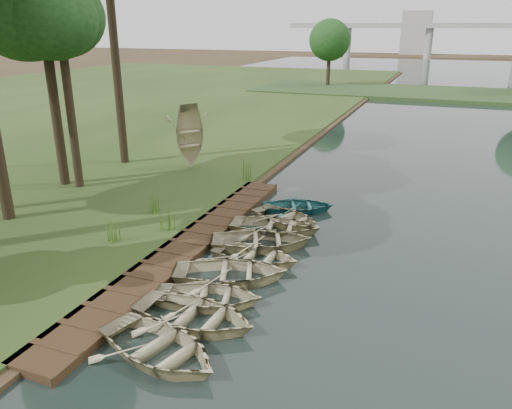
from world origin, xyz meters
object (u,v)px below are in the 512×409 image
(boardwalk, at_px, (188,246))
(stored_rowboat, at_px, (190,161))
(rowboat_2, at_px, (208,294))
(rowboat_1, at_px, (194,312))
(rowboat_0, at_px, (159,345))

(boardwalk, height_order, stored_rowboat, stored_rowboat)
(boardwalk, distance_m, rowboat_2, 4.20)
(boardwalk, relative_size, rowboat_1, 4.37)
(stored_rowboat, bearing_deg, rowboat_1, -117.18)
(rowboat_1, height_order, rowboat_2, rowboat_1)
(rowboat_2, bearing_deg, rowboat_0, 164.84)
(rowboat_0, bearing_deg, rowboat_1, 11.76)
(boardwalk, bearing_deg, rowboat_1, -59.58)
(boardwalk, height_order, rowboat_1, rowboat_1)
(boardwalk, bearing_deg, rowboat_2, -53.21)
(boardwalk, xyz_separation_m, stored_rowboat, (-4.97, 9.43, 0.53))
(boardwalk, height_order, rowboat_0, rowboat_0)
(rowboat_2, bearing_deg, stored_rowboat, 15.47)
(boardwalk, xyz_separation_m, rowboat_0, (2.50, -6.12, 0.28))
(stored_rowboat, bearing_deg, rowboat_0, -120.19)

